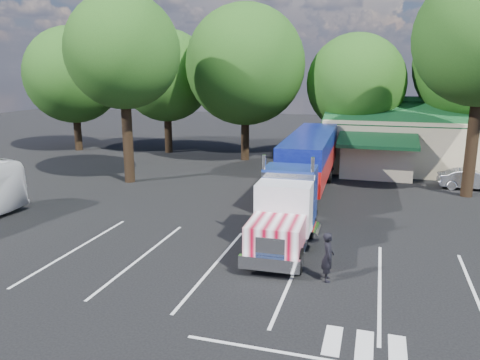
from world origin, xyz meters
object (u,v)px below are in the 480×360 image
(woman, at_px, (328,257))
(bicycle, at_px, (290,210))
(semi_truck, at_px, (305,166))
(silver_sedan, at_px, (470,179))

(woman, distance_m, bicycle, 7.52)
(woman, height_order, bicycle, woman)
(semi_truck, bearing_deg, silver_sedan, 32.43)
(woman, bearing_deg, silver_sedan, -35.10)
(woman, relative_size, silver_sedan, 0.47)
(bicycle, bearing_deg, woman, -72.37)
(silver_sedan, bearing_deg, woman, 153.85)
(silver_sedan, bearing_deg, semi_truck, 122.28)
(semi_truck, relative_size, woman, 10.21)
(bicycle, xyz_separation_m, silver_sedan, (10.20, 9.50, 0.18))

